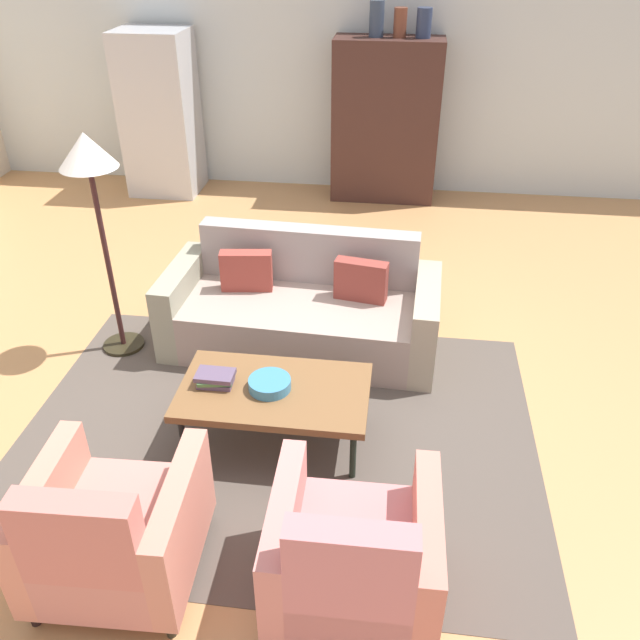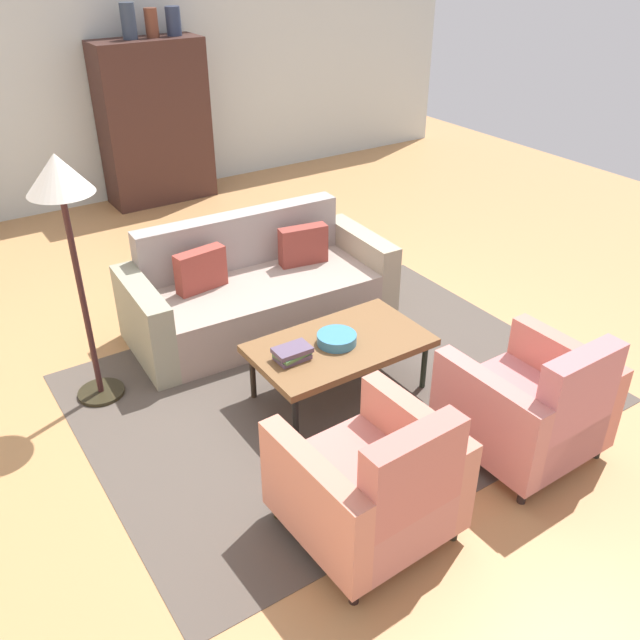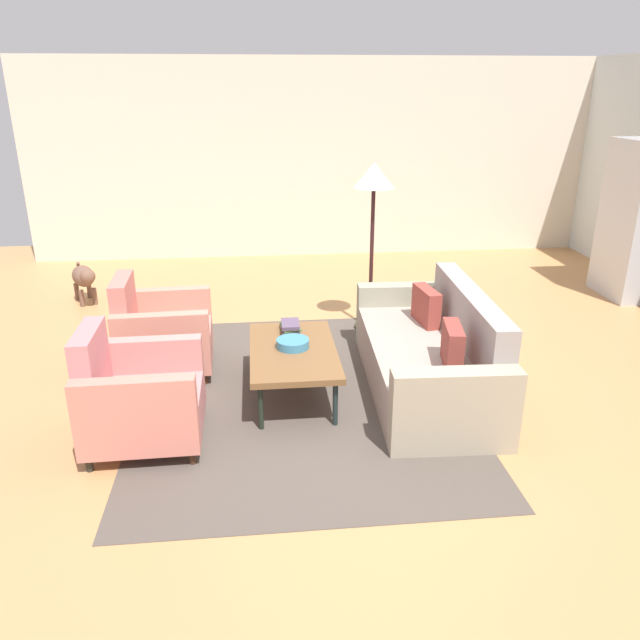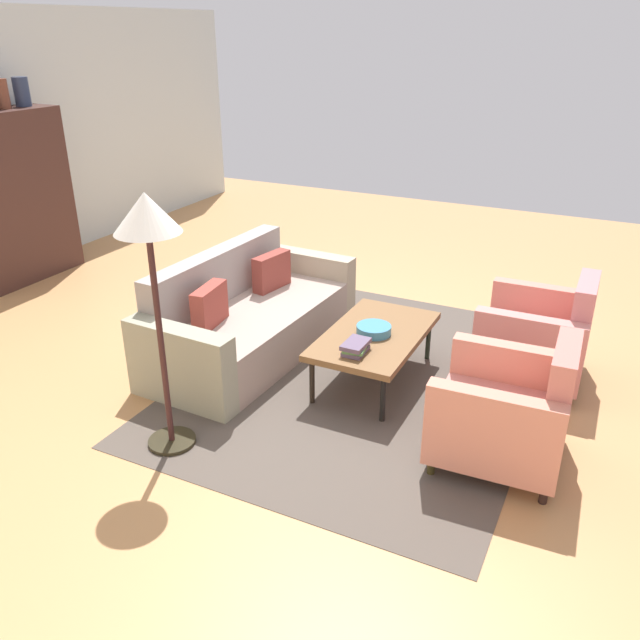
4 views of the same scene
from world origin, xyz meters
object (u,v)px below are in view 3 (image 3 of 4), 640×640
(couch, at_px, (434,357))
(armchair_right, at_px, (135,399))
(armchair_left, at_px, (158,335))
(dog, at_px, (84,277))
(floor_lamp, at_px, (374,191))
(coffee_table, at_px, (293,353))
(book_stack, at_px, (290,327))
(fruit_bowl, at_px, (293,343))

(couch, bearing_deg, armchair_right, 106.88)
(armchair_left, relative_size, dog, 1.33)
(couch, distance_m, armchair_left, 2.43)
(floor_lamp, height_order, dog, floor_lamp)
(coffee_table, relative_size, armchair_right, 1.36)
(dog, bearing_deg, book_stack, 21.33)
(coffee_table, bearing_deg, floor_lamp, 147.43)
(coffee_table, height_order, book_stack, book_stack)
(fruit_bowl, relative_size, book_stack, 1.11)
(couch, relative_size, book_stack, 8.83)
(armchair_left, bearing_deg, coffee_table, 60.54)
(couch, xyz_separation_m, fruit_bowl, (-0.03, -1.19, 0.16))
(coffee_table, bearing_deg, dog, -138.20)
(floor_lamp, bearing_deg, coffee_table, -32.57)
(floor_lamp, relative_size, dog, 2.61)
(dog, bearing_deg, coffee_table, 16.77)
(book_stack, bearing_deg, armchair_left, -100.77)
(book_stack, xyz_separation_m, floor_lamp, (-1.04, 0.90, 0.98))
(armchair_left, xyz_separation_m, floor_lamp, (-0.81, 2.07, 1.10))
(armchair_left, relative_size, fruit_bowl, 3.28)
(armchair_right, xyz_separation_m, dog, (-3.16, -1.12, -0.03))
(coffee_table, bearing_deg, book_stack, 179.76)
(armchair_right, height_order, fruit_bowl, armchair_right)
(couch, xyz_separation_m, armchair_left, (-0.60, -2.35, 0.06))
(armchair_left, bearing_deg, floor_lamp, 109.12)
(book_stack, bearing_deg, fruit_bowl, -0.26)
(couch, xyz_separation_m, book_stack, (-0.38, -1.18, 0.17))
(armchair_left, distance_m, fruit_bowl, 1.30)
(fruit_bowl, bearing_deg, coffee_table, 0.00)
(couch, height_order, dog, couch)
(couch, bearing_deg, coffee_table, 92.45)
(armchair_right, bearing_deg, couch, 103.35)
(armchair_right, distance_m, dog, 3.35)
(coffee_table, distance_m, armchair_left, 1.31)
(book_stack, bearing_deg, floor_lamp, 139.02)
(fruit_bowl, height_order, floor_lamp, floor_lamp)
(book_stack, xyz_separation_m, dog, (-2.18, -2.29, -0.15))
(coffee_table, xyz_separation_m, book_stack, (-0.38, 0.00, 0.08))
(coffee_table, distance_m, armchair_right, 1.31)
(armchair_left, height_order, armchair_right, same)
(armchair_right, bearing_deg, book_stack, 129.00)
(book_stack, relative_size, dog, 0.37)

